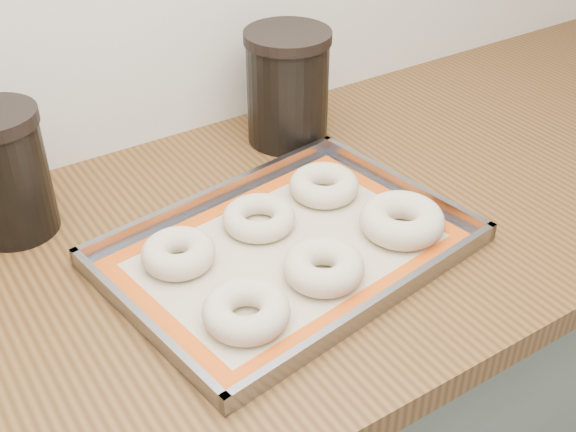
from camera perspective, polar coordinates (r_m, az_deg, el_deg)
countertop at (r=0.94m, az=-13.96°, el=-6.74°), size 3.06×0.68×0.04m
baking_tray at (r=0.96m, az=0.00°, el=-2.60°), size 0.50×0.39×0.03m
baking_mat at (r=0.96m, az=0.00°, el=-2.70°), size 0.46×0.35×0.00m
bagel_front_left at (r=0.84m, az=-3.32°, el=-7.50°), size 0.14×0.14×0.04m
bagel_front_mid at (r=0.90m, az=2.84°, el=-4.03°), size 0.11×0.11×0.04m
bagel_front_right at (r=0.99m, az=8.99°, el=-0.32°), size 0.12×0.12×0.04m
bagel_back_left at (r=0.94m, az=-8.66°, el=-2.92°), size 0.10×0.10×0.04m
bagel_back_mid at (r=0.99m, az=-2.31°, el=-0.15°), size 0.10×0.10×0.03m
bagel_back_right at (r=1.06m, az=2.86°, el=2.44°), size 0.13×0.13×0.03m
canister_mid at (r=1.03m, az=-21.44°, el=3.19°), size 0.12×0.12×0.18m
canister_right at (r=1.19m, az=-0.03°, el=10.17°), size 0.14×0.14×0.19m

